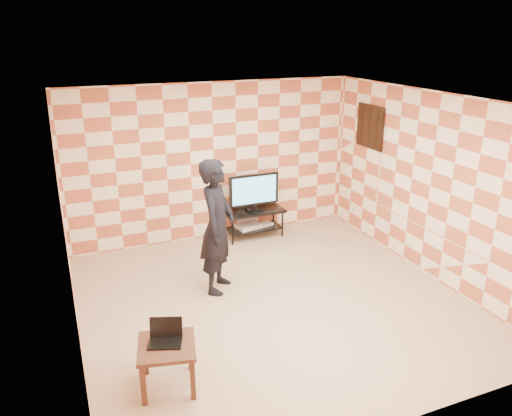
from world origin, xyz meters
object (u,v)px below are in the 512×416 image
object	(u,v)px
tv	(254,191)
side_table	(167,352)
tv_stand	(254,217)
person	(217,227)

from	to	relation	value
tv	side_table	size ratio (longest dim) A/B	1.32
tv	side_table	bearing A→B (deg)	-124.77
tv_stand	side_table	xyz separation A→B (m)	(-2.31, -3.32, 0.04)
tv	person	xyz separation A→B (m)	(-1.17, -1.55, 0.09)
tv_stand	side_table	distance (m)	4.05
tv	tv_stand	bearing A→B (deg)	89.71
tv_stand	person	size ratio (longest dim) A/B	0.56
side_table	tv_stand	bearing A→B (deg)	55.26
tv	person	world-z (taller)	person
side_table	person	xyz separation A→B (m)	(1.13, 1.77, 0.54)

